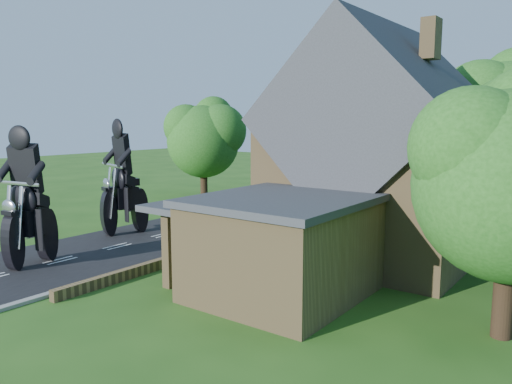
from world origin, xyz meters
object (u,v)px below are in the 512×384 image
Objects in this scene: motorcycle_follow at (125,217)px; annex at (279,244)px; garden_wall at (252,236)px; motorcycle_lead at (31,245)px; house at (379,158)px.

annex is at bearing -175.97° from motorcycle_follow.
garden_wall is 11.83× the size of motorcycle_lead.
motorcycle_lead is (-4.59, -9.11, 0.67)m from garden_wall.
house reaches higher than motorcycle_follow.
motorcycle_follow is (-6.16, -3.02, 0.71)m from garden_wall.
garden_wall is 3.12× the size of annex.
garden_wall is 2.15× the size of house.
motorcycle_follow is at bearing 166.69° from annex.
annex is 3.79× the size of motorcycle_lead.
annex is at bearing -46.16° from garden_wall.
annex is (5.57, -5.80, 1.57)m from garden_wall.
garden_wall is 8.19m from annex.
house is at bearing 84.76° from annex.
annex is (-0.62, -6.80, -2.58)m from house.
motorcycle_lead is 0.95× the size of motorcycle_follow.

